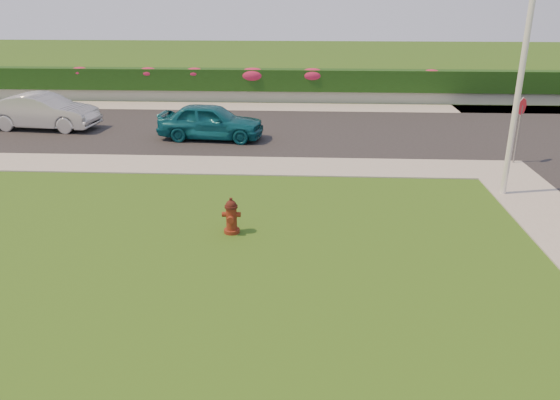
# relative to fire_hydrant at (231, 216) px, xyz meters

# --- Properties ---
(ground) EXTENTS (120.00, 120.00, 0.00)m
(ground) POSITION_rel_fire_hydrant_xyz_m (1.11, -3.61, -0.42)
(ground) COLOR black
(ground) RESTS_ON ground
(street_far) EXTENTS (26.00, 8.00, 0.04)m
(street_far) POSITION_rel_fire_hydrant_xyz_m (-3.89, 10.39, -0.40)
(street_far) COLOR black
(street_far) RESTS_ON ground
(sidewalk_far) EXTENTS (24.00, 2.00, 0.04)m
(sidewalk_far) POSITION_rel_fire_hydrant_xyz_m (-4.89, 5.39, -0.40)
(sidewalk_far) COLOR gray
(sidewalk_far) RESTS_ON ground
(curb_corner) EXTENTS (2.00, 2.00, 0.04)m
(curb_corner) POSITION_rel_fire_hydrant_xyz_m (8.11, 5.39, -0.40)
(curb_corner) COLOR gray
(curb_corner) RESTS_ON ground
(sidewalk_beyond) EXTENTS (34.00, 2.00, 0.04)m
(sidewalk_beyond) POSITION_rel_fire_hydrant_xyz_m (0.11, 15.39, -0.40)
(sidewalk_beyond) COLOR gray
(sidewalk_beyond) RESTS_ON ground
(retaining_wall) EXTENTS (34.00, 0.40, 0.60)m
(retaining_wall) POSITION_rel_fire_hydrant_xyz_m (0.11, 16.89, -0.12)
(retaining_wall) COLOR gray
(retaining_wall) RESTS_ON ground
(hedge) EXTENTS (32.00, 0.90, 1.10)m
(hedge) POSITION_rel_fire_hydrant_xyz_m (0.11, 16.99, 0.73)
(hedge) COLOR black
(hedge) RESTS_ON retaining_wall
(fire_hydrant) EXTENTS (0.45, 0.43, 0.89)m
(fire_hydrant) POSITION_rel_fire_hydrant_xyz_m (0.00, 0.00, 0.00)
(fire_hydrant) COLOR #4D140C
(fire_hydrant) RESTS_ON ground
(sedan_teal) EXTENTS (4.23, 2.02, 1.39)m
(sedan_teal) POSITION_rel_fire_hydrant_xyz_m (-2.00, 8.82, 0.32)
(sedan_teal) COLOR #0C4E5E
(sedan_teal) RESTS_ON street_far
(sedan_silver) EXTENTS (4.59, 1.97, 1.47)m
(sedan_silver) POSITION_rel_fire_hydrant_xyz_m (-9.29, 10.12, 0.35)
(sedan_silver) COLOR #A7ABAF
(sedan_silver) RESTS_ON street_far
(utility_pole) EXTENTS (0.16, 0.16, 5.65)m
(utility_pole) POSITION_rel_fire_hydrant_xyz_m (7.41, 3.06, 2.40)
(utility_pole) COLOR silver
(utility_pole) RESTS_ON ground
(stop_sign) EXTENTS (0.44, 0.45, 2.25)m
(stop_sign) POSITION_rel_fire_hydrant_xyz_m (8.77, 6.18, 1.22)
(stop_sign) COLOR slate
(stop_sign) RESTS_ON ground
(flower_clump_a) EXTENTS (1.12, 0.72, 0.56)m
(flower_clump_a) POSITION_rel_fire_hydrant_xyz_m (-10.38, 16.89, 1.06)
(flower_clump_a) COLOR #C32143
(flower_clump_a) RESTS_ON hedge
(flower_clump_b) EXTENTS (1.16, 0.75, 0.58)m
(flower_clump_b) POSITION_rel_fire_hydrant_xyz_m (-6.70, 16.89, 1.05)
(flower_clump_b) COLOR #C32143
(flower_clump_b) RESTS_ON hedge
(flower_clump_c) EXTENTS (1.15, 0.74, 0.57)m
(flower_clump_c) POSITION_rel_fire_hydrant_xyz_m (-4.23, 16.89, 1.05)
(flower_clump_c) COLOR #C32143
(flower_clump_c) RESTS_ON hedge
(flower_clump_d) EXTENTS (1.49, 0.96, 0.74)m
(flower_clump_d) POSITION_rel_fire_hydrant_xyz_m (-1.17, 16.89, 0.98)
(flower_clump_d) COLOR #C32143
(flower_clump_d) RESTS_ON hedge
(flower_clump_e) EXTENTS (1.39, 0.89, 0.70)m
(flower_clump_e) POSITION_rel_fire_hydrant_xyz_m (1.95, 16.89, 1.00)
(flower_clump_e) COLOR #C32143
(flower_clump_e) RESTS_ON hedge
(flower_clump_f) EXTENTS (1.09, 0.70, 0.54)m
(flower_clump_f) POSITION_rel_fire_hydrant_xyz_m (8.07, 16.89, 1.06)
(flower_clump_f) COLOR #C32143
(flower_clump_f) RESTS_ON hedge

